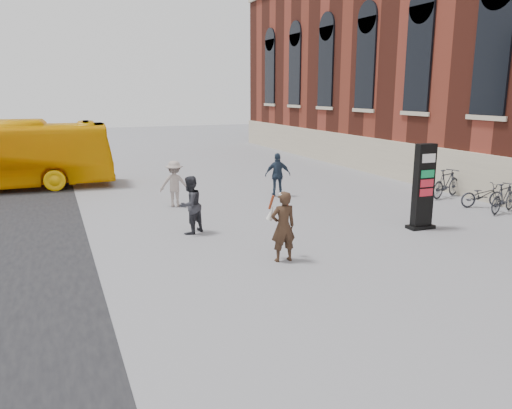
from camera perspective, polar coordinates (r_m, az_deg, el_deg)
name	(u,v)px	position (r m, az deg, el deg)	size (l,w,h in m)	color
ground	(314,263)	(12.46, 6.62, -6.62)	(100.00, 100.00, 0.00)	#9E9EA3
info_pylon	(423,187)	(15.91, 18.58, 1.92)	(0.84, 0.43, 2.61)	black
woman	(283,226)	(12.27, 3.10, -2.42)	(0.67, 0.61, 1.77)	black
pedestrian_a	(190,205)	(14.79, -7.54, -0.06)	(0.84, 0.65, 1.72)	#2B2B31
pedestrian_b	(175,184)	(18.37, -9.28, 2.35)	(1.09, 0.62, 1.68)	#9F8F86
pedestrian_c	(278,175)	(19.94, 2.50, 3.41)	(1.02, 0.42, 1.74)	#27374A
bike_5	(504,198)	(19.26, 26.47, 0.69)	(0.50, 1.75, 1.05)	#282931
bike_6	(483,195)	(19.88, 24.47, 0.97)	(0.58, 1.67, 0.88)	#282931
bike_7	(446,183)	(21.12, 20.93, 2.28)	(0.54, 1.91, 1.14)	#282931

